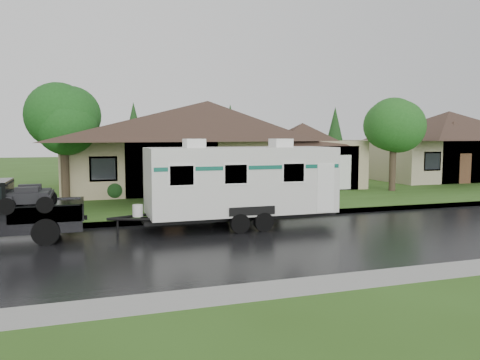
# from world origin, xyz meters

# --- Properties ---
(ground) EXTENTS (140.00, 140.00, 0.00)m
(ground) POSITION_xyz_m (0.00, 0.00, 0.00)
(ground) COLOR #32571B
(ground) RESTS_ON ground
(road) EXTENTS (140.00, 8.00, 0.01)m
(road) POSITION_xyz_m (0.00, -2.00, 0.01)
(road) COLOR black
(road) RESTS_ON ground
(curb) EXTENTS (140.00, 0.50, 0.15)m
(curb) POSITION_xyz_m (0.00, 2.25, 0.07)
(curb) COLOR gray
(curb) RESTS_ON ground
(lawn) EXTENTS (140.00, 26.00, 0.15)m
(lawn) POSITION_xyz_m (0.00, 15.00, 0.07)
(lawn) COLOR #32571B
(lawn) RESTS_ON ground
(house_main) EXTENTS (19.44, 10.80, 6.90)m
(house_main) POSITION_xyz_m (2.29, 13.84, 3.59)
(house_main) COLOR tan
(house_main) RESTS_ON lawn
(house_neighbor) EXTENTS (15.12, 9.72, 6.45)m
(house_neighbor) POSITION_xyz_m (22.27, 14.34, 3.32)
(house_neighbor) COLOR #C0B58F
(house_neighbor) RESTS_ON lawn
(tree_left_green) EXTENTS (3.51, 3.51, 5.80)m
(tree_left_green) POSITION_xyz_m (-6.69, 8.80, 4.17)
(tree_left_green) COLOR #382B1E
(tree_left_green) RESTS_ON lawn
(tree_right_green) EXTENTS (3.43, 3.43, 5.67)m
(tree_right_green) POSITION_xyz_m (11.90, 7.85, 4.08)
(tree_right_green) COLOR #382B1E
(tree_right_green) RESTS_ON lawn
(shrub_row) EXTENTS (13.60, 1.00, 1.00)m
(shrub_row) POSITION_xyz_m (2.00, 9.30, 0.65)
(shrub_row) COLOR #143814
(shrub_row) RESTS_ON lawn
(travel_trailer) EXTENTS (7.41, 2.60, 3.32)m
(travel_trailer) POSITION_xyz_m (-0.15, 0.62, 1.76)
(travel_trailer) COLOR silver
(travel_trailer) RESTS_ON ground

